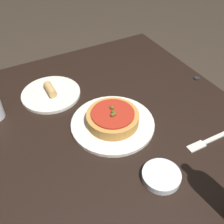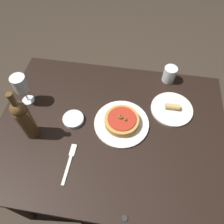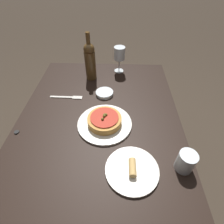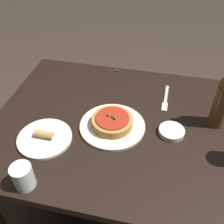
{
  "view_description": "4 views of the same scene",
  "coord_description": "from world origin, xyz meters",
  "px_view_note": "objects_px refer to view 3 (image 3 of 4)",
  "views": [
    {
      "loc": [
        0.5,
        -0.33,
        1.38
      ],
      "look_at": [
        -0.08,
        -0.02,
        0.79
      ],
      "focal_mm": 42.0,
      "sensor_mm": 36.0,
      "label": 1
    },
    {
      "loc": [
        -0.09,
        0.54,
        1.72
      ],
      "look_at": [
        0.0,
        -0.07,
        0.8
      ],
      "focal_mm": 35.0,
      "sensor_mm": 36.0,
      "label": 2
    },
    {
      "loc": [
        -0.65,
        -0.09,
        1.44
      ],
      "look_at": [
        -0.02,
        -0.07,
        0.82
      ],
      "focal_mm": 28.0,
      "sensor_mm": 36.0,
      "label": 3
    },
    {
      "loc": [
        0.12,
        -0.81,
        1.55
      ],
      "look_at": [
        -0.06,
        -0.01,
        0.82
      ],
      "focal_mm": 42.0,
      "sensor_mm": 36.0,
      "label": 4
    }
  ],
  "objects_px": {
    "dinner_plate": "(105,123)",
    "bottle_cap": "(17,132)",
    "wine_glass": "(119,54)",
    "wine_bottle": "(90,61)",
    "dining_table": "(100,130)",
    "fork": "(68,97)",
    "pizza": "(105,120)",
    "water_cup": "(186,162)",
    "side_plate": "(132,170)",
    "side_bowl": "(105,93)"
  },
  "relations": [
    {
      "from": "wine_glass",
      "to": "side_plate",
      "type": "xyz_separation_m",
      "value": [
        -0.78,
        -0.06,
        -0.12
      ]
    },
    {
      "from": "side_plate",
      "to": "pizza",
      "type": "bearing_deg",
      "value": 27.17
    },
    {
      "from": "dining_table",
      "to": "wine_glass",
      "type": "distance_m",
      "value": 0.54
    },
    {
      "from": "pizza",
      "to": "water_cup",
      "type": "height_order",
      "value": "water_cup"
    },
    {
      "from": "dining_table",
      "to": "dinner_plate",
      "type": "bearing_deg",
      "value": -146.26
    },
    {
      "from": "dinner_plate",
      "to": "bottle_cap",
      "type": "bearing_deg",
      "value": 99.22
    },
    {
      "from": "dining_table",
      "to": "water_cup",
      "type": "xyz_separation_m",
      "value": [
        -0.28,
        -0.38,
        0.15
      ]
    },
    {
      "from": "wine_bottle",
      "to": "water_cup",
      "type": "xyz_separation_m",
      "value": [
        -0.66,
        -0.46,
        -0.08
      ]
    },
    {
      "from": "pizza",
      "to": "water_cup",
      "type": "xyz_separation_m",
      "value": [
        -0.23,
        -0.34,
        0.01
      ]
    },
    {
      "from": "pizza",
      "to": "bottle_cap",
      "type": "bearing_deg",
      "value": 99.23
    },
    {
      "from": "dinner_plate",
      "to": "bottle_cap",
      "type": "distance_m",
      "value": 0.44
    },
    {
      "from": "pizza",
      "to": "dining_table",
      "type": "bearing_deg",
      "value": 33.75
    },
    {
      "from": "wine_glass",
      "to": "bottle_cap",
      "type": "distance_m",
      "value": 0.79
    },
    {
      "from": "fork",
      "to": "water_cup",
      "type": "bearing_deg",
      "value": -36.36
    },
    {
      "from": "wine_bottle",
      "to": "dinner_plate",
      "type": "bearing_deg",
      "value": -164.45
    },
    {
      "from": "wine_glass",
      "to": "bottle_cap",
      "type": "xyz_separation_m",
      "value": [
        -0.6,
        0.5,
        -0.13
      ]
    },
    {
      "from": "water_cup",
      "to": "fork",
      "type": "height_order",
      "value": "water_cup"
    },
    {
      "from": "side_plate",
      "to": "dining_table",
      "type": "bearing_deg",
      "value": 28.34
    },
    {
      "from": "dinner_plate",
      "to": "bottle_cap",
      "type": "height_order",
      "value": "dinner_plate"
    },
    {
      "from": "water_cup",
      "to": "bottle_cap",
      "type": "relative_size",
      "value": 3.88
    },
    {
      "from": "dinner_plate",
      "to": "bottle_cap",
      "type": "xyz_separation_m",
      "value": [
        -0.07,
        0.43,
        -0.0
      ]
    },
    {
      "from": "dining_table",
      "to": "dinner_plate",
      "type": "distance_m",
      "value": 0.13
    },
    {
      "from": "pizza",
      "to": "bottle_cap",
      "type": "distance_m",
      "value": 0.44
    },
    {
      "from": "dining_table",
      "to": "side_bowl",
      "type": "bearing_deg",
      "value": -4.88
    },
    {
      "from": "dinner_plate",
      "to": "water_cup",
      "type": "relative_size",
      "value": 2.99
    },
    {
      "from": "pizza",
      "to": "wine_glass",
      "type": "height_order",
      "value": "wine_glass"
    },
    {
      "from": "wine_glass",
      "to": "dinner_plate",
      "type": "bearing_deg",
      "value": 172.44
    },
    {
      "from": "dining_table",
      "to": "side_plate",
      "type": "height_order",
      "value": "side_plate"
    },
    {
      "from": "water_cup",
      "to": "side_bowl",
      "type": "relative_size",
      "value": 0.87
    },
    {
      "from": "pizza",
      "to": "wine_bottle",
      "type": "bearing_deg",
      "value": 15.55
    },
    {
      "from": "dining_table",
      "to": "water_cup",
      "type": "relative_size",
      "value": 12.42
    },
    {
      "from": "pizza",
      "to": "wine_bottle",
      "type": "height_order",
      "value": "wine_bottle"
    },
    {
      "from": "water_cup",
      "to": "pizza",
      "type": "bearing_deg",
      "value": 56.12
    },
    {
      "from": "wine_glass",
      "to": "fork",
      "type": "bearing_deg",
      "value": 136.04
    },
    {
      "from": "water_cup",
      "to": "side_plate",
      "type": "bearing_deg",
      "value": 96.03
    },
    {
      "from": "dinner_plate",
      "to": "fork",
      "type": "height_order",
      "value": "dinner_plate"
    },
    {
      "from": "bottle_cap",
      "to": "side_bowl",
      "type": "bearing_deg",
      "value": -52.61
    },
    {
      "from": "wine_bottle",
      "to": "water_cup",
      "type": "height_order",
      "value": "wine_bottle"
    },
    {
      "from": "dinner_plate",
      "to": "pizza",
      "type": "xyz_separation_m",
      "value": [
        0.0,
        0.0,
        0.03
      ]
    },
    {
      "from": "fork",
      "to": "wine_glass",
      "type": "bearing_deg",
      "value": 46.92
    },
    {
      "from": "dining_table",
      "to": "dinner_plate",
      "type": "height_order",
      "value": "dinner_plate"
    },
    {
      "from": "wine_glass",
      "to": "wine_bottle",
      "type": "height_order",
      "value": "wine_bottle"
    },
    {
      "from": "wine_glass",
      "to": "fork",
      "type": "relative_size",
      "value": 0.92
    },
    {
      "from": "side_bowl",
      "to": "wine_bottle",
      "type": "bearing_deg",
      "value": 29.27
    },
    {
      "from": "side_plate",
      "to": "dinner_plate",
      "type": "bearing_deg",
      "value": 27.17
    },
    {
      "from": "bottle_cap",
      "to": "dinner_plate",
      "type": "bearing_deg",
      "value": -80.78
    },
    {
      "from": "side_bowl",
      "to": "wine_glass",
      "type": "bearing_deg",
      "value": -17.41
    },
    {
      "from": "dinner_plate",
      "to": "wine_glass",
      "type": "distance_m",
      "value": 0.54
    },
    {
      "from": "fork",
      "to": "bottle_cap",
      "type": "relative_size",
      "value": 8.22
    },
    {
      "from": "pizza",
      "to": "bottle_cap",
      "type": "height_order",
      "value": "pizza"
    }
  ]
}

